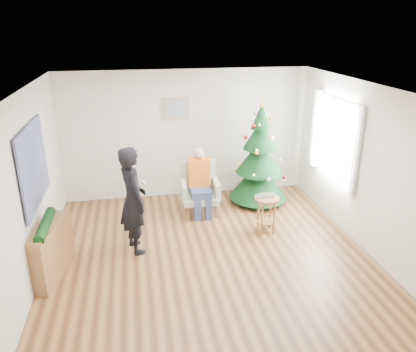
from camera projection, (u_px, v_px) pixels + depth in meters
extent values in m
plane|color=brown|center=(209.00, 255.00, 6.41)|extent=(5.00, 5.00, 0.00)
plane|color=white|center=(209.00, 89.00, 5.48)|extent=(5.00, 5.00, 0.00)
plane|color=silver|center=(186.00, 134.00, 8.24)|extent=(5.00, 0.00, 5.00)
plane|color=silver|center=(260.00, 277.00, 3.65)|extent=(5.00, 0.00, 5.00)
plane|color=silver|center=(29.00, 190.00, 5.52)|extent=(0.00, 5.00, 5.00)
plane|color=silver|center=(365.00, 168.00, 6.37)|extent=(0.00, 5.00, 5.00)
cube|color=white|center=(335.00, 139.00, 7.21)|extent=(0.04, 1.30, 1.40)
cube|color=white|center=(355.00, 151.00, 6.52)|extent=(0.05, 0.25, 1.50)
cube|color=white|center=(315.00, 128.00, 7.90)|extent=(0.05, 0.25, 1.50)
cylinder|color=#3F2816|center=(258.00, 196.00, 8.25)|extent=(0.09, 0.09, 0.27)
cone|color=black|center=(258.00, 179.00, 8.13)|extent=(1.15, 1.15, 0.75)
cone|color=black|center=(260.00, 156.00, 7.95)|extent=(0.92, 0.92, 0.66)
cone|color=black|center=(261.00, 134.00, 7.79)|extent=(0.67, 0.67, 0.58)
cone|color=black|center=(261.00, 116.00, 7.67)|extent=(0.39, 0.39, 0.49)
cone|color=gold|center=(262.00, 103.00, 7.58)|extent=(0.12, 0.12, 0.12)
cylinder|color=brown|center=(267.00, 198.00, 6.91)|extent=(0.43, 0.43, 0.04)
cylinder|color=brown|center=(266.00, 221.00, 7.06)|extent=(0.32, 0.32, 0.02)
imported|color=silver|center=(267.00, 197.00, 6.89)|extent=(0.39, 0.29, 0.03)
cube|color=#9DAE8C|center=(200.00, 197.00, 7.67)|extent=(0.68, 0.64, 0.12)
cube|color=#9DAE8C|center=(198.00, 175.00, 7.81)|extent=(0.66, 0.15, 0.60)
cube|color=#9DAE8C|center=(184.00, 190.00, 7.58)|extent=(0.12, 0.52, 0.30)
cube|color=#9DAE8C|center=(216.00, 189.00, 7.65)|extent=(0.12, 0.52, 0.30)
cube|color=navy|center=(201.00, 193.00, 7.56)|extent=(0.39, 0.41, 0.14)
cube|color=#D95E14|center=(199.00, 172.00, 7.63)|extent=(0.40, 0.23, 0.55)
sphere|color=tan|center=(199.00, 153.00, 7.48)|extent=(0.21, 0.21, 0.21)
imported|color=black|center=(133.00, 200.00, 6.26)|extent=(0.59, 0.73, 1.73)
cube|color=white|center=(144.00, 183.00, 6.16)|extent=(0.08, 0.13, 0.04)
cube|color=brown|center=(49.00, 251.00, 5.75)|extent=(0.54, 1.04, 0.80)
cylinder|color=black|center=(45.00, 225.00, 5.60)|extent=(0.14, 0.90, 0.14)
cube|color=black|center=(34.00, 166.00, 5.71)|extent=(0.03, 1.50, 1.15)
cube|color=tan|center=(176.00, 108.00, 7.98)|extent=(0.52, 0.03, 0.42)
cube|color=gray|center=(176.00, 109.00, 7.96)|extent=(0.44, 0.02, 0.34)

